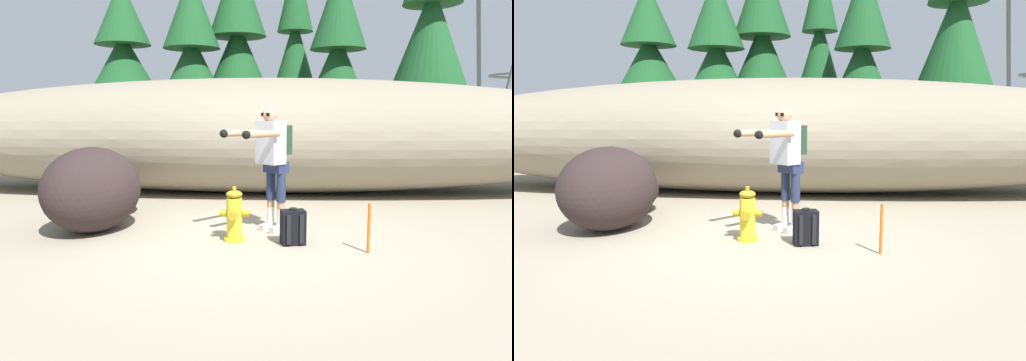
# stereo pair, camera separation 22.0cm
# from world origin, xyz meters

# --- Properties ---
(ground_plane) EXTENTS (56.00, 56.00, 0.04)m
(ground_plane) POSITION_xyz_m (0.00, 0.00, -0.02)
(ground_plane) COLOR gray
(dirt_embankment) EXTENTS (16.39, 3.20, 2.35)m
(dirt_embankment) POSITION_xyz_m (0.00, 3.64, 1.17)
(dirt_embankment) COLOR gray
(dirt_embankment) RESTS_ON ground_plane
(fire_hydrant) EXTENTS (0.38, 0.33, 0.71)m
(fire_hydrant) POSITION_xyz_m (-0.09, -0.14, 0.33)
(fire_hydrant) COLOR yellow
(fire_hydrant) RESTS_ON ground_plane
(utility_worker) EXTENTS (0.95, 0.97, 1.72)m
(utility_worker) POSITION_xyz_m (0.37, 0.34, 1.09)
(utility_worker) COLOR beige
(utility_worker) RESTS_ON ground_plane
(spare_backpack) EXTENTS (0.34, 0.33, 0.47)m
(spare_backpack) POSITION_xyz_m (0.66, -0.25, 0.22)
(spare_backpack) COLOR black
(spare_backpack) RESTS_ON ground_plane
(boulder_large) EXTENTS (1.19, 1.38, 0.73)m
(boulder_large) POSITION_xyz_m (-2.35, 1.27, 0.36)
(boulder_large) COLOR #352421
(boulder_large) RESTS_ON ground_plane
(boulder_mid) EXTENTS (1.63, 1.82, 1.18)m
(boulder_mid) POSITION_xyz_m (-2.12, 0.22, 0.59)
(boulder_mid) COLOR #2C2121
(boulder_mid) RESTS_ON ground_plane
(pine_tree_far_left) EXTENTS (2.91, 2.91, 6.06)m
(pine_tree_far_left) POSITION_xyz_m (-4.93, 9.79, 3.54)
(pine_tree_far_left) COLOR #47331E
(pine_tree_far_left) RESTS_ON ground_plane
(pine_tree_left) EXTENTS (2.86, 2.86, 6.08)m
(pine_tree_left) POSITION_xyz_m (-2.46, 9.20, 3.28)
(pine_tree_left) COLOR #47331E
(pine_tree_left) RESTS_ON ground_plane
(pine_tree_center) EXTENTS (2.96, 2.96, 6.93)m
(pine_tree_center) POSITION_xyz_m (-1.02, 9.86, 3.68)
(pine_tree_center) COLOR #47331E
(pine_tree_center) RESTS_ON ground_plane
(pine_tree_right) EXTENTS (1.83, 1.83, 6.80)m
(pine_tree_right) POSITION_xyz_m (0.89, 9.76, 3.84)
(pine_tree_right) COLOR #47331E
(pine_tree_right) RESTS_ON ground_plane
(pine_tree_far_right) EXTENTS (2.60, 2.60, 6.02)m
(pine_tree_far_right) POSITION_xyz_m (2.15, 8.41, 3.10)
(pine_tree_far_right) COLOR #47331E
(pine_tree_far_right) RESTS_ON ground_plane
(pine_tree_ridge_end) EXTENTS (2.40, 2.40, 7.28)m
(pine_tree_ridge_end) POSITION_xyz_m (4.50, 7.18, 4.05)
(pine_tree_ridge_end) COLOR #47331E
(pine_tree_ridge_end) RESTS_ON ground_plane
(survey_stake) EXTENTS (0.04, 0.04, 0.60)m
(survey_stake) POSITION_xyz_m (1.55, -0.57, 0.30)
(survey_stake) COLOR #E55914
(survey_stake) RESTS_ON ground_plane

